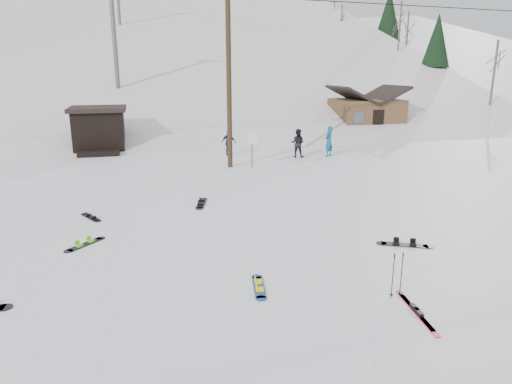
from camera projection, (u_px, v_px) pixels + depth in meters
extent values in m
plane|color=white|center=(263.00, 292.00, 10.64)|extent=(200.00, 200.00, 0.00)
cube|color=silver|center=(162.00, 192.00, 65.21)|extent=(60.00, 85.24, 65.97)
cube|color=white|center=(417.00, 178.00, 69.35)|extent=(45.66, 93.98, 54.59)
cylinder|color=#3A2819|center=(229.00, 80.00, 23.03)|extent=(0.26, 0.26, 9.00)
cylinder|color=#595B60|center=(252.00, 151.00, 23.86)|extent=(0.07, 0.07, 1.80)
cube|color=white|center=(252.00, 138.00, 23.65)|extent=(0.50, 0.04, 0.60)
cube|color=black|center=(100.00, 131.00, 28.75)|extent=(3.00, 3.00, 2.50)
cube|color=black|center=(98.00, 109.00, 28.39)|extent=(3.40, 3.40, 0.25)
cube|color=black|center=(99.00, 153.00, 27.36)|extent=(2.40, 1.20, 0.30)
cylinder|color=#595B60|center=(114.00, 39.00, 35.83)|extent=(0.36, 0.36, 8.00)
cube|color=brown|center=(366.00, 116.00, 36.31)|extent=(5.00, 4.00, 2.70)
cube|color=black|center=(351.00, 95.00, 35.54)|extent=(2.69, 4.40, 1.43)
cube|color=black|center=(383.00, 94.00, 36.18)|extent=(2.69, 4.40, 1.43)
cube|color=black|center=(378.00, 122.00, 34.48)|extent=(0.90, 0.06, 1.90)
cube|color=#163F95|center=(259.00, 287.00, 10.87)|extent=(0.43, 1.14, 0.02)
cylinder|color=#163F95|center=(257.00, 277.00, 11.41)|extent=(0.26, 0.26, 0.02)
cylinder|color=#163F95|center=(261.00, 298.00, 10.34)|extent=(0.26, 0.26, 0.02)
cube|color=#F8EE0D|center=(258.00, 282.00, 11.05)|extent=(0.20, 0.16, 0.07)
cube|color=#F8EE0D|center=(260.00, 289.00, 10.67)|extent=(0.20, 0.16, 0.07)
cube|color=red|center=(418.00, 314.00, 9.67)|extent=(0.35, 1.74, 0.02)
cube|color=black|center=(419.00, 312.00, 9.65)|extent=(0.13, 0.32, 0.08)
cube|color=red|center=(415.00, 310.00, 9.84)|extent=(0.35, 1.74, 0.02)
cube|color=black|center=(415.00, 308.00, 9.83)|extent=(0.13, 0.32, 0.08)
cylinder|color=black|center=(393.00, 276.00, 10.30)|extent=(0.02, 0.02, 1.04)
cylinder|color=black|center=(391.00, 295.00, 10.43)|extent=(0.08, 0.08, 0.01)
cylinder|color=black|center=(395.00, 255.00, 10.17)|extent=(0.03, 0.03, 0.10)
cylinder|color=black|center=(401.00, 275.00, 10.36)|extent=(0.02, 0.02, 1.04)
cylinder|color=black|center=(400.00, 294.00, 10.48)|extent=(0.08, 0.08, 0.01)
cylinder|color=black|center=(403.00, 255.00, 10.22)|extent=(0.03, 0.03, 0.10)
cylinder|color=black|center=(5.00, 307.00, 9.95)|extent=(0.31, 0.31, 0.03)
cube|color=black|center=(91.00, 217.00, 15.96)|extent=(0.74, 1.05, 0.02)
cylinder|color=black|center=(84.00, 214.00, 16.33)|extent=(0.25, 0.25, 0.02)
cylinder|color=black|center=(98.00, 221.00, 15.58)|extent=(0.25, 0.25, 0.02)
cube|color=black|center=(88.00, 215.00, 16.08)|extent=(0.22, 0.20, 0.07)
cube|color=black|center=(93.00, 217.00, 15.81)|extent=(0.22, 0.20, 0.07)
cube|color=black|center=(85.00, 244.00, 13.51)|extent=(1.02, 1.04, 0.02)
cylinder|color=black|center=(101.00, 238.00, 14.00)|extent=(0.27, 0.27, 0.02)
cylinder|color=black|center=(68.00, 251.00, 13.01)|extent=(0.27, 0.27, 0.02)
cube|color=#5FD819|center=(91.00, 241.00, 13.67)|extent=(0.24, 0.24, 0.08)
cube|color=#5FD819|center=(79.00, 245.00, 13.32)|extent=(0.24, 0.24, 0.08)
cube|color=black|center=(405.00, 245.00, 13.46)|extent=(1.32, 0.85, 0.03)
cylinder|color=black|center=(428.00, 247.00, 13.34)|extent=(0.30, 0.30, 0.03)
cylinder|color=black|center=(381.00, 243.00, 13.59)|extent=(0.30, 0.30, 0.03)
cube|color=black|center=(413.00, 244.00, 13.40)|extent=(0.24, 0.27, 0.09)
cube|color=black|center=(396.00, 243.00, 13.49)|extent=(0.24, 0.27, 0.09)
cube|color=black|center=(201.00, 204.00, 17.59)|extent=(0.62, 1.33, 0.03)
cylinder|color=black|center=(204.00, 199.00, 18.21)|extent=(0.30, 0.30, 0.03)
cylinder|color=black|center=(199.00, 209.00, 16.96)|extent=(0.30, 0.30, 0.03)
cube|color=black|center=(202.00, 200.00, 17.80)|extent=(0.25, 0.21, 0.09)
cube|color=black|center=(201.00, 204.00, 17.35)|extent=(0.25, 0.21, 0.09)
imported|color=#0C5B7E|center=(329.00, 141.00, 26.95)|extent=(0.78, 0.74, 1.79)
imported|color=black|center=(298.00, 143.00, 26.65)|extent=(1.02, 0.96, 1.66)
imported|color=#DE4E55|center=(351.00, 125.00, 34.51)|extent=(1.23, 0.72, 1.88)
imported|color=#191E3E|center=(229.00, 143.00, 27.20)|extent=(0.96, 0.81, 1.54)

